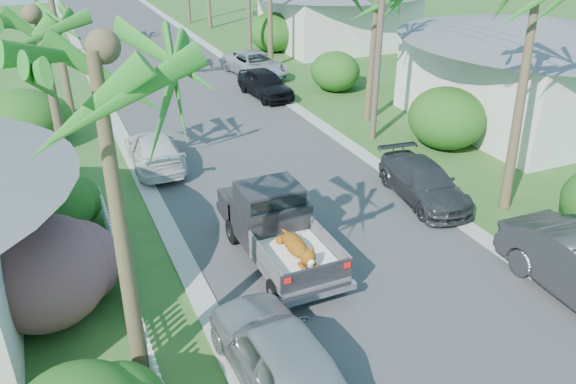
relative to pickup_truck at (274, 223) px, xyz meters
name	(u,v)px	position (x,y,z in m)	size (l,w,h in m)	color
road	(177,82)	(1.79, 18.63, -1.00)	(8.00, 100.00, 0.02)	#38383A
curb_left	(99,91)	(-2.51, 18.63, -0.98)	(0.60, 100.00, 0.06)	#A5A39E
curb_right	(248,74)	(6.09, 18.63, -0.98)	(0.60, 100.00, 0.06)	#A5A39E
pickup_truck	(274,223)	(0.00, 0.00, 0.00)	(1.98, 5.12, 2.06)	black
parked_car_rm	(424,183)	(5.93, 1.05, -0.38)	(1.76, 4.33, 1.26)	#2D2F32
parked_car_rf	(265,84)	(5.39, 14.07, -0.30)	(1.67, 4.15, 1.41)	black
parked_car_rd	(255,64)	(6.37, 18.09, -0.31)	(2.32, 5.03, 1.40)	silver
parked_car_ln	(280,356)	(-1.81, -4.68, -0.24)	(1.83, 4.54, 1.55)	#A2A5A9
parked_car_lf	(154,151)	(-1.81, 7.51, -0.37)	(1.80, 4.43, 1.29)	silver
palm_l_a	(92,51)	(-4.41, -3.37, 5.92)	(4.40, 4.40, 8.20)	brown
palm_l_b	(37,15)	(-5.01, 5.63, 5.14)	(4.40, 4.40, 7.40)	brown
shrub_l_b	(44,272)	(-6.01, -0.37, 0.29)	(3.00, 3.30, 2.60)	#C71C6A
shrub_l_c	(53,206)	(-5.61, 3.63, -0.01)	(2.40, 2.64, 2.00)	#1E4C15
shrub_l_d	(24,120)	(-6.21, 11.63, 0.19)	(3.20, 3.52, 2.40)	#1E4C15
shrub_r_b	(446,118)	(9.59, 4.63, 0.24)	(3.00, 3.30, 2.50)	#1E4C15
shrub_r_c	(335,71)	(9.29, 13.63, 0.04)	(2.60, 2.86, 2.10)	#1E4C15
shrub_r_d	(273,32)	(9.79, 23.63, 0.29)	(3.20, 3.52, 2.60)	#1E4C15
picket_fence	(130,292)	(-4.21, -0.87, -0.51)	(0.10, 11.00, 1.00)	white
house_right_near	(529,75)	(14.79, 5.63, 1.21)	(8.00, 9.00, 4.80)	silver
house_right_far	(337,15)	(14.79, 23.63, 1.11)	(9.00, 8.00, 4.60)	silver
utility_pole_b	(380,30)	(7.39, 6.63, 3.59)	(1.60, 0.26, 9.00)	brown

